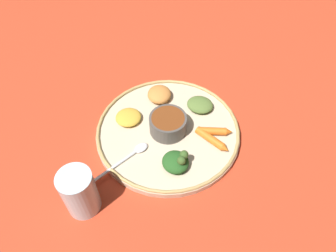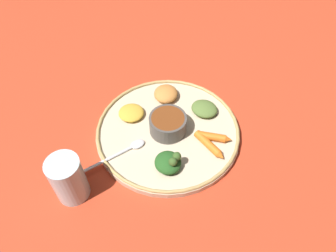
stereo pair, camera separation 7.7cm
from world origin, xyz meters
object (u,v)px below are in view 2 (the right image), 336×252
greens_pile (171,162)px  carrot_near_spoon (210,145)px  carrot_outer (214,137)px  drinking_glass (69,181)px  spoon (122,152)px  center_bowl (168,124)px

greens_pile → carrot_near_spoon: greens_pile is taller
greens_pile → carrot_outer: 0.13m
drinking_glass → greens_pile: bearing=-165.1°
spoon → drinking_glass: (0.10, 0.09, 0.03)m
drinking_glass → spoon: bearing=-136.5°
spoon → drinking_glass: drinking_glass is taller
center_bowl → carrot_near_spoon: center_bowl is taller
greens_pile → carrot_near_spoon: size_ratio=0.96×
spoon → greens_pile: (-0.11, 0.04, 0.01)m
center_bowl → carrot_near_spoon: (-0.10, 0.05, -0.02)m
greens_pile → drinking_glass: 0.21m
center_bowl → spoon: size_ratio=0.58×
spoon → carrot_near_spoon: (-0.20, -0.02, 0.01)m
center_bowl → greens_pile: (-0.01, 0.10, -0.01)m
carrot_near_spoon → drinking_glass: size_ratio=0.74×
spoon → carrot_outer: carrot_outer is taller
drinking_glass → center_bowl: bearing=-141.7°
greens_pile → carrot_outer: size_ratio=0.95×
spoon → center_bowl: bearing=-147.2°
carrot_near_spoon → carrot_outer: same height
center_bowl → greens_pile: size_ratio=1.12×
drinking_glass → carrot_near_spoon: bearing=-160.3°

